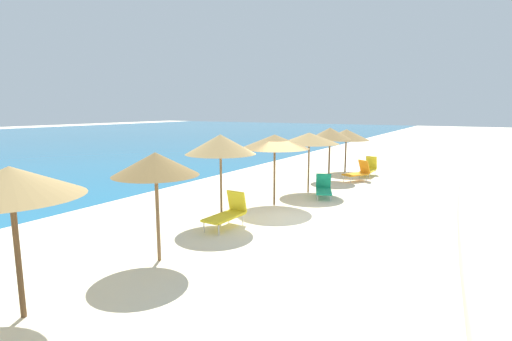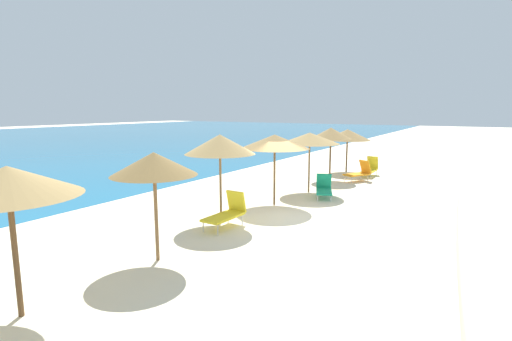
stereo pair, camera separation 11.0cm
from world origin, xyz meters
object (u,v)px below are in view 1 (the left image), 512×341
Objects in this scene: beach_umbrella_5 at (309,138)px; beach_umbrella_7 at (346,135)px; beach_umbrella_6 at (330,133)px; lounge_chair_2 at (369,168)px; beach_umbrella_2 at (156,164)px; lounge_chair_1 at (358,172)px; lounge_chair_3 at (228,212)px; beach_umbrella_1 at (10,182)px; beach_umbrella_3 at (220,144)px; lounge_chair_4 at (324,188)px; beach_umbrella_4 at (275,142)px.

beach_umbrella_7 is (6.26, 0.29, -0.21)m from beach_umbrella_5.
beach_umbrella_6 reaches higher than beach_umbrella_5.
beach_umbrella_2 is at bearing 84.02° from lounge_chair_2.
beach_umbrella_7 is at bearing 0.32° from beach_umbrella_6.
lounge_chair_3 reaches higher than lounge_chair_1.
beach_umbrella_1 reaches higher than beach_umbrella_5.
beach_umbrella_3 reaches higher than beach_umbrella_5.
lounge_chair_1 is (3.78, -1.18, -1.94)m from beach_umbrella_5.
beach_umbrella_7 is 3.36m from lounge_chair_1.
beach_umbrella_5 is 0.98× the size of beach_umbrella_6.
beach_umbrella_1 reaches higher than lounge_chair_2.
beach_umbrella_5 is at bearing -55.26° from lounge_chair_4.
beach_umbrella_4 is 1.74× the size of lounge_chair_4.
lounge_chair_2 is 6.30m from lounge_chair_4.
beach_umbrella_4 is at bearing 1.48° from beach_umbrella_2.
beach_umbrella_2 is at bearing -179.05° from beach_umbrella_6.
beach_umbrella_2 reaches higher than lounge_chair_2.
beach_umbrella_3 is at bearing 177.70° from beach_umbrella_6.
beach_umbrella_1 is 18.63m from beach_umbrella_7.
beach_umbrella_3 is 1.06× the size of beach_umbrella_6.
beach_umbrella_2 is 6.38m from beach_umbrella_4.
beach_umbrella_7 is at bearing 2.65° from beach_umbrella_5.
beach_umbrella_2 is at bearing 179.60° from beach_umbrella_5.
lounge_chair_4 is (-4.05, -1.23, -2.04)m from beach_umbrella_6.
beach_umbrella_1 reaches higher than beach_umbrella_2.
beach_umbrella_2 is 3.49m from beach_umbrella_3.
beach_umbrella_2 is 1.02× the size of beach_umbrella_7.
beach_umbrella_1 reaches higher than beach_umbrella_4.
lounge_chair_1 is (-2.48, -1.47, -1.72)m from beach_umbrella_7.
lounge_chair_3 is at bearing 178.57° from beach_umbrella_5.
lounge_chair_1 is (9.55, -1.82, -2.09)m from beach_umbrella_3.
beach_umbrella_1 is 3.17m from beach_umbrella_2.
beach_umbrella_1 is 9.54m from beach_umbrella_4.
beach_umbrella_2 is 12.63m from beach_umbrella_6.
beach_umbrella_1 reaches higher than beach_umbrella_7.
beach_umbrella_6 reaches higher than lounge_chair_1.
beach_umbrella_7 is (18.62, 0.01, -0.26)m from beach_umbrella_1.
beach_umbrella_1 is 6.56m from lounge_chair_3.
lounge_chair_1 reaches higher than lounge_chair_2.
beach_umbrella_1 reaches higher than lounge_chair_4.
beach_umbrella_1 is 1.74× the size of lounge_chair_4.
beach_umbrella_4 is at bearing 175.36° from beach_umbrella_5.
beach_umbrella_3 reaches higher than beach_umbrella_1.
lounge_chair_2 is (5.67, -1.25, -2.00)m from beach_umbrella_5.
beach_umbrella_6 reaches higher than lounge_chair_3.
beach_umbrella_2 is 9.21m from beach_umbrella_5.
beach_umbrella_3 is 11.79m from lounge_chair_2.
beach_umbrella_4 reaches higher than lounge_chair_2.
beach_umbrella_6 is at bearing -0.02° from beach_umbrella_1.
lounge_chair_2 is at bearing -94.62° from lounge_chair_3.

